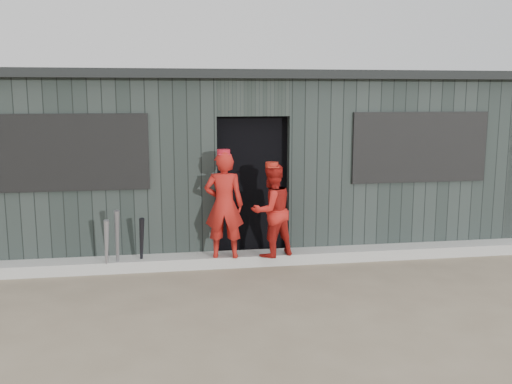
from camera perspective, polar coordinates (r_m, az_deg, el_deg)
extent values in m
plane|color=#71624E|center=(6.20, 2.75, -11.96)|extent=(80.00, 80.00, 0.00)
cube|color=#A5A5A0|center=(7.86, -0.02, -6.63)|extent=(8.00, 0.36, 0.15)
cone|color=gray|center=(7.53, -14.72, -5.36)|extent=(0.12, 0.23, 0.74)
cone|color=slate|center=(7.54, -13.70, -4.85)|extent=(0.11, 0.24, 0.86)
cone|color=black|center=(7.62, -11.37, -5.11)|extent=(0.12, 0.25, 0.73)
imported|color=#A71A14|center=(7.50, -3.22, -1.31)|extent=(0.56, 0.41, 1.41)
imported|color=#B21C15|center=(7.57, 1.57, -1.86)|extent=(0.74, 0.68, 1.24)
imported|color=#AAAAAA|center=(8.35, 2.97, -2.30)|extent=(0.63, 0.51, 1.11)
cube|color=black|center=(9.27, -1.70, 2.96)|extent=(7.60, 2.70, 2.20)
cube|color=#29302E|center=(7.87, -16.77, 1.71)|extent=(3.50, 0.20, 2.50)
cube|color=#2C3432|center=(8.53, 14.76, 2.40)|extent=(3.50, 0.20, 2.50)
cube|color=#2A322F|center=(7.83, -0.36, 9.43)|extent=(1.00, 0.20, 0.50)
cube|color=#272E2B|center=(10.52, 19.91, 3.45)|extent=(0.20, 3.00, 2.50)
cube|color=#272E2B|center=(10.65, -2.70, 4.09)|extent=(8.00, 0.20, 2.50)
cube|color=black|center=(9.22, -1.74, 11.38)|extent=(8.30, 3.30, 0.12)
cube|color=black|center=(7.74, -18.09, 3.76)|extent=(2.00, 0.04, 1.00)
cube|color=black|center=(8.46, 16.11, 4.32)|extent=(2.00, 0.04, 1.00)
cube|color=black|center=(8.25, -3.20, 3.16)|extent=(0.22, 0.22, 0.93)
cube|color=black|center=(8.27, 0.59, 2.84)|extent=(0.23, 0.20, 0.84)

